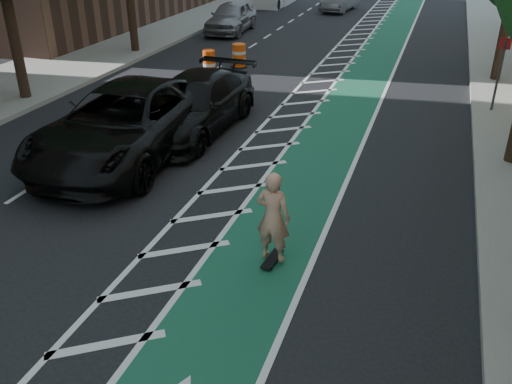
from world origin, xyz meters
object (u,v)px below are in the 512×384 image
at_px(barrel_a, 181,100).
at_px(suv_far, 194,105).
at_px(suv_near, 126,123).
at_px(skateboarder, 273,217).

bearing_deg(barrel_a, suv_far, -52.06).
distance_m(suv_near, suv_far, 2.51).
bearing_deg(suv_near, suv_far, 66.72).
xyz_separation_m(skateboarder, suv_near, (-5.22, 3.62, -0.05)).
bearing_deg(suv_far, suv_near, -109.61).
relative_size(skateboarder, suv_far, 0.32).
xyz_separation_m(suv_near, barrel_a, (-0.26, 3.84, -0.54)).
relative_size(suv_far, barrel_a, 6.68).
height_order(skateboarder, suv_near, skateboarder).
relative_size(suv_near, barrel_a, 8.02).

